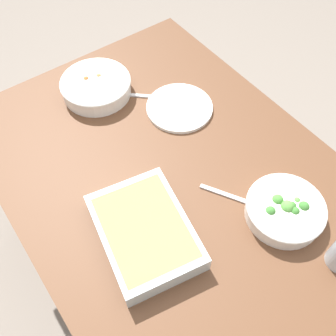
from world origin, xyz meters
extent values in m
plane|color=slate|center=(0.00, 0.00, 0.00)|extent=(6.00, 6.00, 0.00)
cube|color=brown|center=(0.00, 0.00, 0.72)|extent=(1.20, 0.90, 0.04)
cylinder|color=brown|center=(0.54, -0.39, 0.35)|extent=(0.06, 0.06, 0.70)
cylinder|color=brown|center=(0.54, 0.39, 0.35)|extent=(0.06, 0.06, 0.70)
cylinder|color=white|center=(0.40, 0.01, 0.77)|extent=(0.23, 0.23, 0.05)
torus|color=white|center=(0.40, 0.01, 0.79)|extent=(0.24, 0.24, 0.01)
cylinder|color=#B2844C|center=(0.40, 0.01, 0.77)|extent=(0.19, 0.19, 0.03)
sphere|color=#C66633|center=(0.43, 0.03, 0.79)|extent=(0.02, 0.02, 0.02)
sphere|color=#B2844C|center=(0.43, 0.04, 0.79)|extent=(0.01, 0.01, 0.01)
sphere|color=silver|center=(0.42, -0.05, 0.79)|extent=(0.02, 0.02, 0.02)
sphere|color=#B2844C|center=(0.41, -0.01, 0.79)|extent=(0.02, 0.02, 0.02)
sphere|color=silver|center=(0.40, 0.01, 0.79)|extent=(0.02, 0.02, 0.02)
cylinder|color=white|center=(-0.31, -0.16, 0.77)|extent=(0.21, 0.21, 0.05)
torus|color=white|center=(-0.31, -0.16, 0.79)|extent=(0.21, 0.21, 0.01)
cylinder|color=#8CB272|center=(-0.31, -0.16, 0.77)|extent=(0.17, 0.17, 0.02)
sphere|color=#478C38|center=(-0.31, -0.16, 0.79)|extent=(0.03, 0.03, 0.03)
sphere|color=#569E42|center=(-0.31, -0.16, 0.79)|extent=(0.03, 0.03, 0.03)
sphere|color=#569E42|center=(-0.31, -0.16, 0.79)|extent=(0.04, 0.04, 0.04)
sphere|color=#3D7A33|center=(-0.32, -0.17, 0.79)|extent=(0.03, 0.03, 0.03)
sphere|color=#478C38|center=(-0.28, -0.15, 0.79)|extent=(0.03, 0.03, 0.03)
sphere|color=#478C38|center=(-0.30, -0.12, 0.78)|extent=(0.02, 0.02, 0.02)
sphere|color=#3D7A33|center=(-0.34, -0.20, 0.79)|extent=(0.03, 0.03, 0.03)
sphere|color=#569E42|center=(-0.31, -0.20, 0.78)|extent=(0.02, 0.02, 0.02)
sphere|color=#3D7A33|center=(-0.33, -0.17, 0.79)|extent=(0.03, 0.03, 0.03)
sphere|color=#3D7A33|center=(-0.30, -0.12, 0.79)|extent=(0.03, 0.03, 0.03)
cube|color=silver|center=(-0.14, 0.18, 0.77)|extent=(0.34, 0.27, 0.06)
cube|color=#DBAD56|center=(-0.14, 0.18, 0.78)|extent=(0.30, 0.24, 0.04)
cylinder|color=white|center=(0.17, -0.17, 0.75)|extent=(0.22, 0.22, 0.01)
cube|color=silver|center=(0.31, -0.08, 0.74)|extent=(0.10, 0.11, 0.01)
ellipsoid|color=silver|center=(0.37, -0.02, 0.75)|extent=(0.05, 0.05, 0.01)
cube|color=silver|center=(-0.17, -0.07, 0.74)|extent=(0.13, 0.08, 0.01)
ellipsoid|color=silver|center=(-0.24, -0.12, 0.75)|extent=(0.05, 0.04, 0.01)
camera|label=1|loc=(-0.52, 0.38, 1.67)|focal=40.89mm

